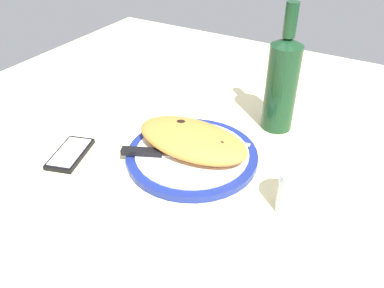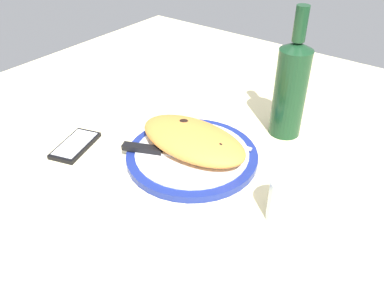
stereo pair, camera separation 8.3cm
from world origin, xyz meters
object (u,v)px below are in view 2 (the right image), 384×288
(knife, at_px, (155,150))
(water_glass, at_px, (287,203))
(fork, at_px, (208,136))
(smartphone, at_px, (75,145))
(plate, at_px, (192,155))
(calzone, at_px, (193,139))
(wine_bottle, at_px, (291,87))

(knife, bearing_deg, water_glass, -178.72)
(fork, distance_m, smartphone, 0.30)
(plate, distance_m, water_glass, 0.25)
(knife, height_order, smartphone, knife)
(plate, distance_m, fork, 0.07)
(knife, relative_size, smartphone, 1.49)
(fork, bearing_deg, plate, 93.59)
(calzone, distance_m, wine_bottle, 0.25)
(fork, xyz_separation_m, knife, (0.06, 0.12, 0.00))
(plate, height_order, smartphone, plate)
(calzone, relative_size, knife, 1.31)
(water_glass, bearing_deg, smartphone, 9.69)
(calzone, bearing_deg, plate, 119.95)
(calzone, height_order, wine_bottle, wine_bottle)
(knife, bearing_deg, plate, -141.47)
(fork, xyz_separation_m, water_glass, (-0.25, 0.11, 0.02))
(fork, xyz_separation_m, smartphone, (0.23, 0.19, -0.02))
(fork, distance_m, water_glass, 0.27)
(knife, height_order, wine_bottle, wine_bottle)
(knife, relative_size, wine_bottle, 0.67)
(calzone, bearing_deg, fork, -91.43)
(smartphone, bearing_deg, calzone, -149.88)
(plate, bearing_deg, wine_bottle, -117.15)
(plate, distance_m, smartphone, 0.27)
(calzone, xyz_separation_m, wine_bottle, (-0.12, -0.21, 0.08))
(calzone, xyz_separation_m, knife, (0.06, 0.06, -0.02))
(smartphone, bearing_deg, knife, -156.81)
(plate, xyz_separation_m, water_glass, (-0.24, 0.04, 0.03))
(plate, xyz_separation_m, calzone, (0.01, -0.01, 0.03))
(smartphone, bearing_deg, water_glass, -170.31)
(calzone, distance_m, water_glass, 0.25)
(fork, relative_size, wine_bottle, 0.59)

